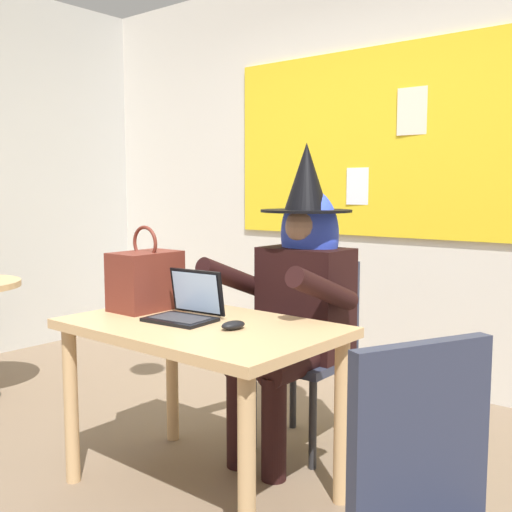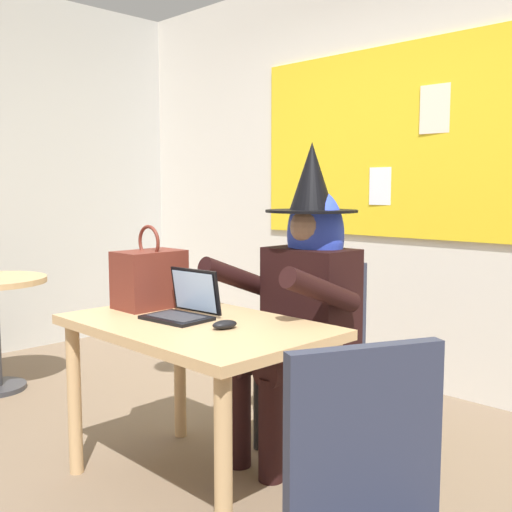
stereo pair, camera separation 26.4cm
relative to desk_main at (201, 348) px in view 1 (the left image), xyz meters
name	(u,v)px [view 1 (the left image)]	position (x,y,z in m)	size (l,w,h in m)	color
ground_plane	(179,490)	(-0.08, -0.06, -0.61)	(24.00, 24.00, 0.00)	#75604C
wall_back_bulletin	(394,168)	(-0.08, 1.85, 0.78)	(5.35, 2.04, 2.75)	silver
desk_main	(201,348)	(0.00, 0.00, 0.00)	(1.11, 0.71, 0.71)	tan
chair_at_desk	(312,341)	(0.06, 0.71, -0.10)	(0.43, 0.43, 0.91)	#2D3347
person_costumed	(298,286)	(0.07, 0.59, 0.19)	(0.59, 0.68, 1.47)	black
laptop	(187,309)	(-0.09, 0.01, 0.15)	(0.29, 0.25, 0.20)	black
computer_mouse	(233,325)	(0.18, 0.00, 0.12)	(0.06, 0.10, 0.03)	black
handbag	(146,280)	(-0.39, 0.05, 0.24)	(0.20, 0.30, 0.38)	maroon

